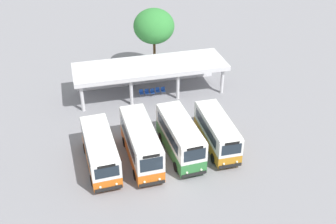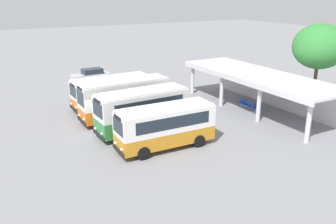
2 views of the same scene
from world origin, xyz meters
TOP-DOWN VIEW (x-y plane):
  - ground_plane at (0.00, 0.00)m, footprint 180.00×180.00m
  - city_bus_nearest_orange at (-5.21, 2.93)m, footprint 2.65×7.44m
  - city_bus_second_in_row at (-1.76, 2.82)m, footprint 2.46×7.73m
  - city_bus_middle_cream at (1.69, 2.84)m, footprint 2.63×7.35m
  - city_bus_fourth_amber at (5.15, 2.97)m, footprint 2.29×7.02m
  - terminal_canopy at (1.65, 15.08)m, footprint 16.59×5.28m
  - waiting_chair_end_by_column at (0.43, 13.72)m, footprint 0.45×0.45m
  - waiting_chair_second_from_end at (1.04, 13.67)m, footprint 0.45×0.45m
  - waiting_chair_middle_seat at (1.65, 13.60)m, footprint 0.45×0.45m
  - waiting_chair_fourth_seat at (2.26, 13.71)m, footprint 0.45×0.45m
  - waiting_chair_fifth_seat at (2.88, 13.68)m, footprint 0.45×0.45m
  - roadside_tree_behind_canopy at (3.38, 19.98)m, footprint 4.84×4.84m

SIDE VIEW (x-z plane):
  - ground_plane at x=0.00m, z-range 0.00..0.00m
  - waiting_chair_end_by_column at x=0.43m, z-range 0.09..0.95m
  - waiting_chair_second_from_end at x=1.04m, z-range 0.09..0.95m
  - waiting_chair_middle_seat at x=1.65m, z-range 0.09..0.95m
  - waiting_chair_fourth_seat at x=2.26m, z-range 0.09..0.95m
  - waiting_chair_fifth_seat at x=2.88m, z-range 0.09..0.95m
  - city_bus_nearest_orange at x=-5.21m, z-range 0.17..3.13m
  - city_bus_fourth_amber at x=5.15m, z-range 0.17..3.19m
  - city_bus_middle_cream at x=1.69m, z-range 0.17..3.51m
  - city_bus_second_in_row at x=-1.76m, z-range 0.17..3.61m
  - terminal_canopy at x=1.65m, z-range 0.92..4.32m
  - roadside_tree_behind_canopy at x=3.38m, z-range 1.79..9.51m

